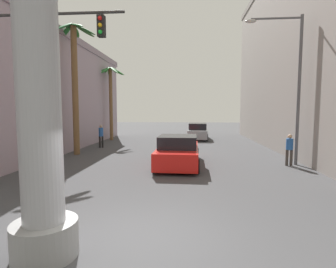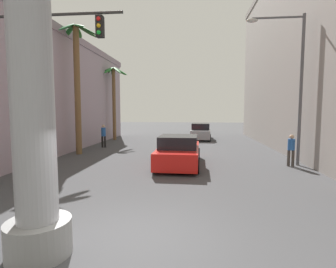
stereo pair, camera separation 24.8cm
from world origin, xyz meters
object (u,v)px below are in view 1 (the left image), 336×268
(street_lamp, at_px, (291,75))
(pedestrian_mid_right, at_px, (289,148))
(pedestrian_far_left, at_px, (101,134))
(palm_tree_mid_left, at_px, (75,74))
(car_far, at_px, (198,132))
(car_lead, at_px, (178,152))
(palm_tree_far_left, at_px, (111,91))
(traffic_light_mast, at_px, (21,66))

(street_lamp, height_order, pedestrian_mid_right, street_lamp)
(pedestrian_mid_right, distance_m, pedestrian_far_left, 12.97)
(palm_tree_mid_left, bearing_deg, car_far, 50.05)
(car_lead, xyz_separation_m, pedestrian_far_left, (-6.08, 5.86, 0.30))
(palm_tree_far_left, xyz_separation_m, pedestrian_far_left, (0.73, -5.07, -3.59))
(traffic_light_mast, xyz_separation_m, car_far, (6.68, 16.86, -3.62))
(traffic_light_mast, relative_size, pedestrian_mid_right, 3.84)
(car_lead, height_order, palm_tree_mid_left, palm_tree_mid_left)
(street_lamp, xyz_separation_m, palm_tree_far_left, (-12.48, 10.30, 0.01))
(car_far, xyz_separation_m, pedestrian_mid_right, (4.26, -12.08, 0.20))
(traffic_light_mast, bearing_deg, palm_tree_far_left, 95.60)
(street_lamp, bearing_deg, car_lead, -173.67)
(pedestrian_mid_right, xyz_separation_m, pedestrian_far_left, (-11.72, 5.56, 0.07))
(car_far, bearing_deg, palm_tree_far_left, -169.96)
(pedestrian_far_left, bearing_deg, car_far, 41.15)
(traffic_light_mast, bearing_deg, car_lead, 40.22)
(palm_tree_mid_left, bearing_deg, pedestrian_mid_right, -11.59)
(palm_tree_far_left, height_order, pedestrian_far_left, palm_tree_far_left)
(traffic_light_mast, distance_m, car_lead, 7.84)
(traffic_light_mast, relative_size, palm_tree_mid_left, 0.75)
(street_lamp, relative_size, car_lead, 1.49)
(street_lamp, bearing_deg, palm_tree_mid_left, 169.90)
(street_lamp, xyz_separation_m, traffic_light_mast, (-10.96, -5.11, -0.23))
(car_lead, distance_m, car_far, 12.46)
(car_lead, relative_size, palm_tree_far_left, 0.74)
(palm_tree_mid_left, distance_m, pedestrian_far_left, 5.11)
(street_lamp, bearing_deg, pedestrian_far_left, 155.98)
(traffic_light_mast, bearing_deg, pedestrian_mid_right, 23.62)
(car_lead, bearing_deg, palm_tree_mid_left, 156.96)
(car_far, bearing_deg, traffic_light_mast, -111.60)
(car_far, height_order, pedestrian_far_left, pedestrian_far_left)
(street_lamp, height_order, car_lead, street_lamp)
(traffic_light_mast, relative_size, palm_tree_far_left, 0.90)
(street_lamp, relative_size, car_far, 1.62)
(car_lead, bearing_deg, pedestrian_far_left, 136.03)
(street_lamp, xyz_separation_m, pedestrian_mid_right, (-0.03, -0.33, -3.64))
(street_lamp, bearing_deg, car_far, 110.04)
(palm_tree_mid_left, xyz_separation_m, pedestrian_far_left, (0.55, 3.04, -4.07))
(pedestrian_mid_right, bearing_deg, palm_tree_mid_left, 168.41)
(street_lamp, height_order, car_far, street_lamp)
(palm_tree_far_left, bearing_deg, traffic_light_mast, -84.40)
(car_lead, xyz_separation_m, palm_tree_far_left, (-6.81, 10.93, 3.89))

